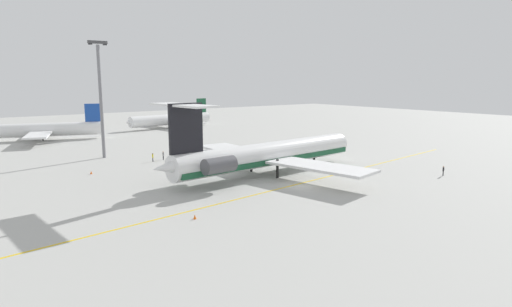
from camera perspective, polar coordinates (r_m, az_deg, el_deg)
name	(u,v)px	position (r m, az deg, el deg)	size (l,w,h in m)	color
ground	(302,186)	(69.17, 6.05, -4.30)	(346.11, 346.11, 0.00)	#ADADA8
main_jetliner	(264,155)	(76.36, 1.09, -0.14)	(45.60, 40.37, 13.27)	white
airliner_far_left	(39,130)	(134.52, -26.80, 2.80)	(32.74, 32.79, 9.96)	white
airliner_mid_left	(169,120)	(154.88, -11.43, 4.41)	(33.12, 32.83, 9.89)	white
ground_crew_near_nose	(153,156)	(91.45, -13.49, -0.36)	(0.35, 0.33, 1.77)	black
ground_crew_near_tail	(163,154)	(93.13, -12.17, -0.11)	(0.29, 0.44, 1.82)	black
ground_crew_portside	(443,170)	(82.72, 23.53, -1.96)	(0.29, 0.37, 1.75)	black
safety_cone_nose	(91,173)	(82.86, -20.96, -2.36)	(0.40, 0.40, 0.55)	#EA590F
safety_cone_wingtip	(195,217)	(53.38, -8.10, -8.29)	(0.40, 0.40, 0.55)	#EA590F
taxiway_centreline	(303,183)	(71.37, 6.25, -3.86)	(99.52, 0.36, 0.01)	gold
light_mast	(101,95)	(98.02, -19.85, 7.32)	(4.00, 0.70, 24.72)	slate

